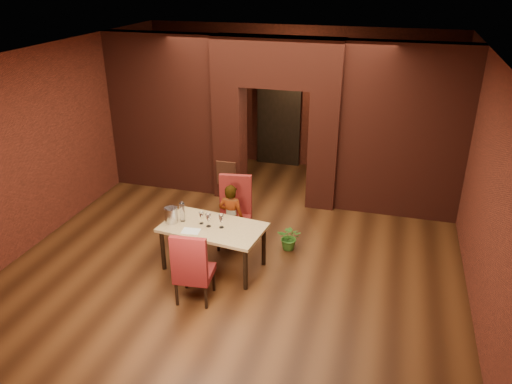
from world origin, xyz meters
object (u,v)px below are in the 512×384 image
at_px(wine_glass_a, 201,218).
at_px(wine_glass_c, 221,221).
at_px(potted_plant, 290,237).
at_px(person_seated, 231,217).
at_px(wine_glass_b, 208,220).
at_px(dining_table, 214,247).
at_px(wine_bucket, 171,215).
at_px(water_bottle, 182,211).
at_px(chair_far, 234,213).
at_px(chair_near, 194,265).

relative_size(wine_glass_a, wine_glass_c, 0.88).
xyz_separation_m(wine_glass_a, potted_plant, (1.23, 0.83, -0.61)).
bearing_deg(person_seated, wine_glass_b, 79.08).
xyz_separation_m(dining_table, wine_bucket, (-0.66, -0.05, 0.49)).
height_order(dining_table, water_bottle, water_bottle).
bearing_deg(chair_far, potted_plant, -1.29).
xyz_separation_m(person_seated, potted_plant, (0.95, 0.24, -0.36)).
relative_size(person_seated, wine_glass_a, 5.97).
bearing_deg(potted_plant, wine_glass_a, -145.93).
height_order(dining_table, wine_bucket, wine_bucket).
relative_size(person_seated, water_bottle, 3.54).
xyz_separation_m(chair_near, wine_glass_b, (-0.09, 0.81, 0.28)).
height_order(dining_table, chair_near, chair_near).
bearing_deg(wine_glass_c, wine_bucket, -176.75).
height_order(person_seated, wine_glass_c, person_seated).
xyz_separation_m(chair_far, wine_glass_c, (0.05, -0.75, 0.24)).
relative_size(chair_near, wine_glass_b, 5.13).
bearing_deg(wine_bucket, chair_far, 46.48).
distance_m(wine_glass_c, potted_plant, 1.39).
bearing_deg(dining_table, wine_glass_b, -149.88).
bearing_deg(wine_glass_a, chair_near, -75.64).
relative_size(dining_table, wine_glass_c, 7.06).
xyz_separation_m(chair_near, wine_glass_a, (-0.22, 0.87, 0.27)).
xyz_separation_m(dining_table, wine_glass_b, (-0.06, -0.03, 0.47)).
bearing_deg(potted_plant, chair_far, -172.64).
bearing_deg(wine_glass_c, dining_table, 178.08).
relative_size(wine_glass_c, potted_plant, 0.50).
bearing_deg(wine_bucket, potted_plant, 28.34).
relative_size(wine_glass_a, water_bottle, 0.59).
xyz_separation_m(wine_bucket, potted_plant, (1.69, 0.91, -0.63)).
relative_size(wine_bucket, potted_plant, 0.56).
height_order(wine_glass_c, potted_plant, wine_glass_c).
height_order(dining_table, wine_glass_b, wine_glass_b).
xyz_separation_m(person_seated, wine_bucket, (-0.74, -0.68, 0.27)).
bearing_deg(potted_plant, chair_near, -120.64).
relative_size(dining_table, water_bottle, 4.73).
height_order(wine_glass_a, wine_glass_c, wine_glass_c).
height_order(wine_glass_a, water_bottle, water_bottle).
height_order(person_seated, water_bottle, person_seated).
bearing_deg(water_bottle, dining_table, -3.91).
bearing_deg(chair_far, chair_near, -100.98).
bearing_deg(dining_table, chair_far, 89.72).
bearing_deg(chair_far, water_bottle, -139.10).
relative_size(dining_table, wine_glass_b, 7.21).
distance_m(dining_table, water_bottle, 0.74).
xyz_separation_m(dining_table, potted_plant, (1.03, 0.86, -0.14)).
relative_size(chair_far, potted_plant, 2.71).
bearing_deg(chair_near, chair_far, -97.87).
bearing_deg(wine_glass_c, water_bottle, 176.53).
bearing_deg(wine_glass_c, chair_near, -97.94).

